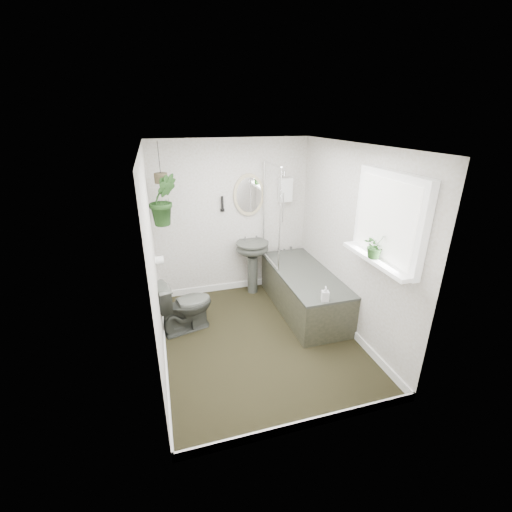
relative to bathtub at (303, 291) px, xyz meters
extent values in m
cube|color=black|center=(-0.80, -0.50, -0.30)|extent=(2.30, 2.80, 0.02)
cube|color=white|center=(-0.80, -0.50, 2.02)|extent=(2.30, 2.80, 0.02)
cube|color=white|center=(-0.80, 0.91, 0.86)|extent=(2.30, 0.02, 2.30)
cube|color=white|center=(-0.80, -1.91, 0.86)|extent=(2.30, 0.02, 2.30)
cube|color=white|center=(-1.96, -0.50, 0.86)|extent=(0.02, 2.80, 2.30)
cube|color=white|center=(0.36, -0.50, 0.86)|extent=(0.02, 2.80, 2.30)
cube|color=white|center=(-0.80, -0.50, -0.24)|extent=(2.30, 2.80, 0.10)
cube|color=white|center=(0.00, 0.84, 1.26)|extent=(0.20, 0.10, 0.35)
ellipsoid|color=tan|center=(-0.55, 0.87, 1.21)|extent=(0.46, 0.03, 0.62)
cylinder|color=black|center=(-0.95, 0.86, 1.11)|extent=(0.04, 0.04, 0.22)
cylinder|color=white|center=(-1.90, 0.20, 0.61)|extent=(0.11, 0.11, 0.11)
cube|color=white|center=(0.29, -1.20, 1.36)|extent=(0.08, 1.00, 0.90)
cube|color=white|center=(0.22, -1.20, 0.94)|extent=(0.18, 1.00, 0.04)
cube|color=white|center=(0.24, -1.20, 1.36)|extent=(0.01, 0.86, 0.76)
imported|color=#3A3D37|center=(-1.65, -0.04, 0.06)|extent=(0.77, 0.55, 0.71)
imported|color=black|center=(0.19, -1.18, 1.09)|extent=(0.28, 0.26, 0.26)
imported|color=black|center=(-1.77, 0.45, 1.31)|extent=(0.40, 0.34, 0.65)
imported|color=#2E2625|center=(-0.10, -0.79, 0.38)|extent=(0.10, 0.10, 0.18)
cylinder|color=#423A26|center=(-1.77, 0.45, 1.58)|extent=(0.16, 0.16, 0.12)
camera|label=1|loc=(-1.84, -3.90, 2.29)|focal=24.00mm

